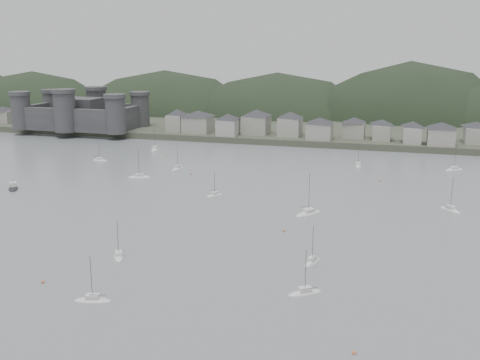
% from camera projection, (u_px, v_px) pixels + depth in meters
% --- Properties ---
extents(ground, '(900.00, 900.00, 0.00)m').
position_uv_depth(ground, '(130.00, 299.00, 107.01)').
color(ground, slate).
rests_on(ground, ground).
extents(far_shore_land, '(900.00, 250.00, 3.00)m').
position_uv_depth(far_shore_land, '(330.00, 113.00, 382.00)').
color(far_shore_land, '#383D2D').
rests_on(far_shore_land, ground).
extents(forested_ridge, '(851.55, 103.94, 102.57)m').
position_uv_depth(forested_ridge, '(332.00, 138.00, 359.81)').
color(forested_ridge, black).
rests_on(forested_ridge, ground).
extents(castle, '(66.00, 43.00, 20.00)m').
position_uv_depth(castle, '(82.00, 113.00, 304.76)').
color(castle, '#343437').
rests_on(castle, far_shore_land).
extents(waterfront_town, '(451.48, 28.46, 12.92)m').
position_uv_depth(waterfront_town, '(408.00, 129.00, 262.39)').
color(waterfront_town, gray).
rests_on(waterfront_town, far_shore_land).
extents(sailboat_lead, '(7.15, 5.87, 9.74)m').
position_uv_depth(sailboat_lead, '(305.00, 293.00, 109.38)').
color(sailboat_lead, silver).
rests_on(sailboat_lead, ground).
extents(moored_fleet, '(255.17, 164.68, 13.54)m').
position_uv_depth(moored_fleet, '(239.00, 200.00, 174.07)').
color(moored_fleet, silver).
rests_on(moored_fleet, ground).
extents(motor_launch_far, '(7.32, 8.59, 4.00)m').
position_uv_depth(motor_launch_far, '(13.00, 188.00, 188.56)').
color(motor_launch_far, black).
rests_on(motor_launch_far, ground).
extents(mooring_buoys, '(166.82, 141.73, 0.70)m').
position_uv_depth(mooring_buoys, '(236.00, 213.00, 161.09)').
color(mooring_buoys, '#BC693E').
rests_on(mooring_buoys, ground).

